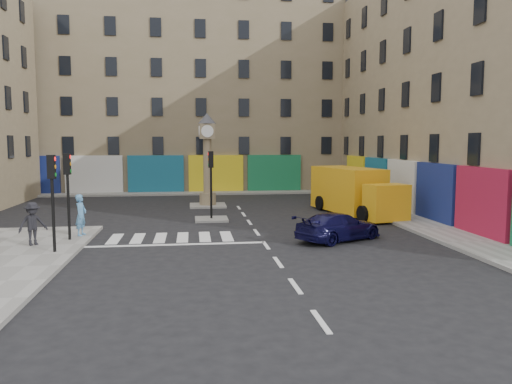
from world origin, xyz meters
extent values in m
plane|color=black|center=(0.00, 0.00, 0.00)|extent=(120.00, 120.00, 0.00)
cube|color=gray|center=(8.70, 10.00, 0.07)|extent=(2.60, 30.00, 0.15)
cube|color=gray|center=(-4.00, 22.20, 0.07)|extent=(32.00, 2.40, 0.15)
cube|color=gray|center=(-2.00, 8.00, 0.06)|extent=(1.80, 1.80, 0.12)
cube|color=gray|center=(-2.00, 14.00, 0.06)|extent=(2.40, 2.40, 0.12)
cube|color=#8C7B5C|center=(15.00, 10.00, 8.00)|extent=(10.00, 30.00, 16.00)
cube|color=#7C6C53|center=(-4.00, 28.00, 8.50)|extent=(32.00, 10.00, 17.00)
cylinder|color=black|center=(-8.30, 0.20, 1.55)|extent=(0.12, 0.12, 2.80)
cube|color=black|center=(-8.30, 0.20, 3.40)|extent=(0.28, 0.22, 0.90)
cylinder|color=black|center=(-8.30, 2.60, 1.55)|extent=(0.12, 0.12, 2.80)
cube|color=black|center=(-8.30, 2.60, 3.40)|extent=(0.28, 0.22, 0.90)
cylinder|color=black|center=(-2.00, 8.00, 1.52)|extent=(0.12, 0.12, 2.80)
cube|color=black|center=(-2.00, 8.00, 3.37)|extent=(0.28, 0.22, 0.90)
cylinder|color=#8C7B5C|center=(-2.00, 14.00, 0.52)|extent=(1.10, 1.10, 0.80)
cylinder|color=#8C7B5C|center=(-2.00, 14.00, 2.72)|extent=(0.56, 0.56, 3.60)
cube|color=#8C7B5C|center=(-2.00, 14.00, 5.02)|extent=(1.00, 1.00, 1.00)
cylinder|color=white|center=(-2.00, 13.48, 5.02)|extent=(0.80, 0.06, 0.80)
cone|color=#333338|center=(-2.00, 14.00, 5.87)|extent=(1.20, 1.20, 0.70)
imported|color=black|center=(3.33, 1.64, 0.62)|extent=(4.55, 3.62, 1.23)
cube|color=orange|center=(6.43, 10.06, 1.43)|extent=(3.41, 5.87, 2.64)
cube|color=orange|center=(7.30, 6.02, 1.09)|extent=(2.42, 1.81, 1.95)
cube|color=black|center=(7.31, 5.97, 1.55)|extent=(2.13, 1.42, 0.80)
cylinder|color=black|center=(6.08, 6.23, 0.46)|extent=(0.47, 0.96, 0.92)
cylinder|color=black|center=(8.33, 6.71, 0.46)|extent=(0.47, 0.96, 0.92)
cylinder|color=black|center=(5.02, 11.16, 0.46)|extent=(0.47, 0.96, 0.92)
cylinder|color=black|center=(7.26, 11.65, 0.46)|extent=(0.47, 0.96, 0.92)
imported|color=#5088B8|center=(-8.00, 3.52, 1.08)|extent=(0.58, 0.76, 1.85)
imported|color=black|center=(-9.48, 1.57, 1.03)|extent=(1.31, 1.20, 1.77)
camera|label=1|loc=(-3.06, -19.40, 4.35)|focal=35.00mm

